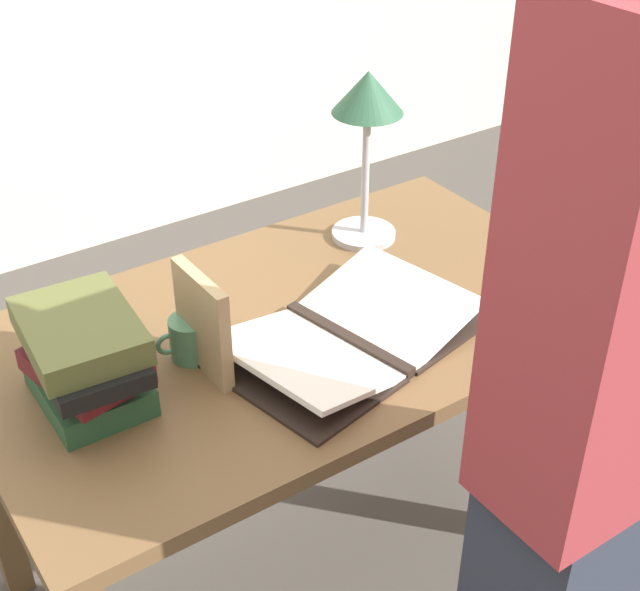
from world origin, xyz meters
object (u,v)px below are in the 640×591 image
at_px(book_standing_upright, 203,324).
at_px(person_reader, 596,458).
at_px(coffee_mug, 190,338).
at_px(book_stack_tall, 85,358).
at_px(open_book, 348,335).
at_px(reading_lamp, 367,114).

xyz_separation_m(book_standing_upright, person_reader, (0.31, -0.67, 0.02)).
bearing_deg(coffee_mug, book_stack_tall, -175.52).
height_order(coffee_mug, person_reader, person_reader).
bearing_deg(book_standing_upright, open_book, -18.54).
bearing_deg(open_book, book_standing_upright, 150.71).
height_order(reading_lamp, person_reader, person_reader).
height_order(open_book, book_stack_tall, book_stack_tall).
xyz_separation_m(open_book, person_reader, (0.03, -0.58, 0.11)).
distance_m(book_stack_tall, reading_lamp, 0.83).
height_order(book_standing_upright, reading_lamp, reading_lamp).
xyz_separation_m(book_stack_tall, reading_lamp, (0.77, 0.21, 0.22)).
distance_m(open_book, person_reader, 0.59).
distance_m(reading_lamp, person_reader, 0.96).
bearing_deg(person_reader, book_stack_tall, -53.19).
height_order(open_book, reading_lamp, reading_lamp).
bearing_deg(book_stack_tall, reading_lamp, 15.09).
relative_size(open_book, book_stack_tall, 1.93).
relative_size(open_book, person_reader, 0.33).
distance_m(book_stack_tall, coffee_mug, 0.22).
xyz_separation_m(coffee_mug, person_reader, (0.31, -0.72, 0.09)).
xyz_separation_m(book_standing_upright, reading_lamp, (0.55, 0.24, 0.21)).
height_order(book_standing_upright, person_reader, person_reader).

